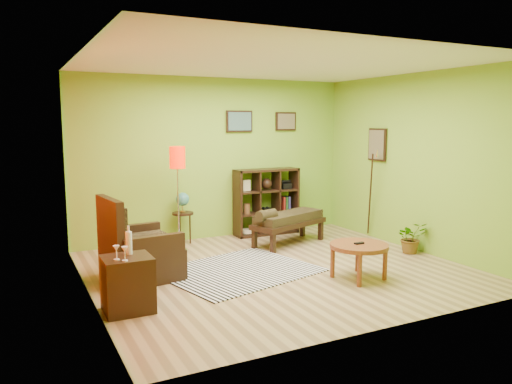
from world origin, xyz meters
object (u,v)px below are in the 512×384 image
coffee_table (359,249)px  bench (287,220)px  globe_table (183,205)px  cube_shelf (267,202)px  potted_plant (411,241)px  side_cabinet (128,284)px  armchair (137,254)px  floor_lamp (177,167)px

coffee_table → bench: (0.10, 2.02, 0.02)m
globe_table → cube_shelf: cube_shelf is taller
bench → coffee_table: bearing=-92.8°
bench → potted_plant: (1.46, -1.35, -0.22)m
potted_plant → side_cabinet: bearing=-174.0°
coffee_table → cube_shelf: size_ratio=0.63×
coffee_table → side_cabinet: size_ratio=0.82×
globe_table → potted_plant: (3.00, -2.18, -0.47)m
globe_table → armchair: bearing=-126.4°
globe_table → side_cabinet: bearing=-119.5°
coffee_table → bench: bench is taller
potted_plant → globe_table: bearing=144.0°
side_cabinet → potted_plant: bearing=6.0°
side_cabinet → bench: (3.04, 1.82, 0.11)m
armchair → side_cabinet: 1.17m
armchair → globe_table: 1.95m
side_cabinet → globe_table: 3.07m
bench → floor_lamp: bearing=168.5°
side_cabinet → globe_table: size_ratio=1.06×
cube_shelf → side_cabinet: bearing=-139.4°
globe_table → bench: (1.54, -0.83, -0.24)m
armchair → potted_plant: (4.14, -0.64, -0.14)m
coffee_table → globe_table: bearing=116.8°
globe_table → cube_shelf: (1.61, 0.02, -0.06)m
coffee_table → bench: size_ratio=0.51×
side_cabinet → armchair: bearing=71.8°
coffee_table → side_cabinet: 2.95m
side_cabinet → bench: 3.55m
bench → cube_shelf: bearing=85.4°
cube_shelf → floor_lamp: bearing=-165.0°
armchair → side_cabinet: size_ratio=1.19×
globe_table → coffee_table: bearing=-63.2°
coffee_table → side_cabinet: bearing=176.1°
coffee_table → floor_lamp: (-1.67, 2.38, 0.95)m
floor_lamp → potted_plant: 3.82m
armchair → bench: bearing=14.9°
armchair → globe_table: (1.14, 1.54, 0.33)m
cube_shelf → potted_plant: size_ratio=2.41×
floor_lamp → cube_shelf: floor_lamp is taller
side_cabinet → floor_lamp: size_ratio=0.55×
side_cabinet → globe_table: bearing=60.5°
side_cabinet → potted_plant: side_cabinet is taller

